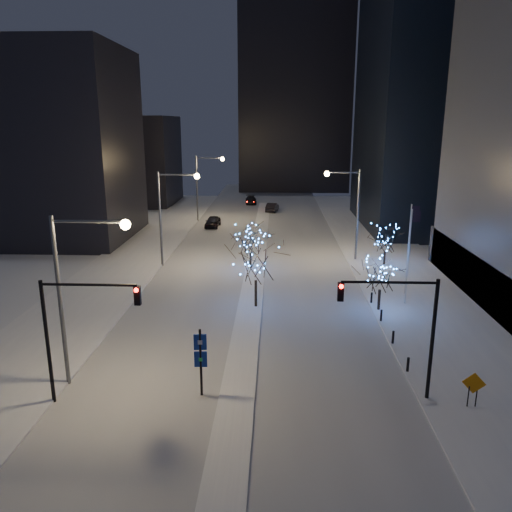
{
  "coord_description": "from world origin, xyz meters",
  "views": [
    {
      "loc": [
        2.03,
        -23.92,
        14.83
      ],
      "look_at": [
        0.6,
        12.75,
        5.0
      ],
      "focal_mm": 35.0,
      "sensor_mm": 36.0,
      "label": 1
    }
  ],
  "objects_px": {
    "street_lamp_east": "(350,203)",
    "construction_sign": "(474,386)",
    "car_near": "(213,222)",
    "holiday_tree_median_far": "(250,240)",
    "traffic_signal_east": "(405,319)",
    "car_far": "(251,200)",
    "wayfinding_sign": "(201,355)",
    "street_lamp_w_near": "(77,278)",
    "street_lamp_w_mid": "(170,206)",
    "street_lamp_w_far": "(204,179)",
    "holiday_tree_plaza_far": "(386,239)",
    "traffic_signal_west": "(74,322)",
    "holiday_tree_median_near": "(256,259)",
    "holiday_tree_plaza_near": "(381,274)",
    "car_mid": "(272,207)"
  },
  "relations": [
    {
      "from": "holiday_tree_median_near",
      "to": "holiday_tree_plaza_near",
      "type": "bearing_deg",
      "value": -1.99
    },
    {
      "from": "street_lamp_w_mid",
      "to": "car_far",
      "type": "height_order",
      "value": "street_lamp_w_mid"
    },
    {
      "from": "street_lamp_w_mid",
      "to": "construction_sign",
      "type": "xyz_separation_m",
      "value": [
        21.55,
        -26.82,
        -5.15
      ]
    },
    {
      "from": "street_lamp_w_far",
      "to": "holiday_tree_plaza_far",
      "type": "relative_size",
      "value": 2.27
    },
    {
      "from": "traffic_signal_west",
      "to": "holiday_tree_median_far",
      "type": "relative_size",
      "value": 1.51
    },
    {
      "from": "car_near",
      "to": "holiday_tree_median_near",
      "type": "height_order",
      "value": "holiday_tree_median_near"
    },
    {
      "from": "car_near",
      "to": "holiday_tree_plaza_near",
      "type": "relative_size",
      "value": 1.01
    },
    {
      "from": "holiday_tree_plaza_near",
      "to": "construction_sign",
      "type": "relative_size",
      "value": 2.33
    },
    {
      "from": "holiday_tree_plaza_far",
      "to": "car_far",
      "type": "bearing_deg",
      "value": 111.54
    },
    {
      "from": "street_lamp_w_mid",
      "to": "holiday_tree_plaza_far",
      "type": "height_order",
      "value": "street_lamp_w_mid"
    },
    {
      "from": "holiday_tree_median_far",
      "to": "wayfinding_sign",
      "type": "distance_m",
      "value": 25.07
    },
    {
      "from": "holiday_tree_median_near",
      "to": "holiday_tree_plaza_near",
      "type": "relative_size",
      "value": 1.36
    },
    {
      "from": "street_lamp_w_near",
      "to": "street_lamp_w_far",
      "type": "xyz_separation_m",
      "value": [
        0.0,
        50.0,
        0.0
      ]
    },
    {
      "from": "traffic_signal_west",
      "to": "wayfinding_sign",
      "type": "height_order",
      "value": "traffic_signal_west"
    },
    {
      "from": "traffic_signal_west",
      "to": "traffic_signal_east",
      "type": "bearing_deg",
      "value": 3.29
    },
    {
      "from": "car_near",
      "to": "wayfinding_sign",
      "type": "relative_size",
      "value": 1.17
    },
    {
      "from": "traffic_signal_east",
      "to": "car_far",
      "type": "xyz_separation_m",
      "value": [
        -11.51,
        68.36,
        -4.05
      ]
    },
    {
      "from": "street_lamp_w_near",
      "to": "car_mid",
      "type": "distance_m",
      "value": 60.31
    },
    {
      "from": "car_near",
      "to": "holiday_tree_median_near",
      "type": "xyz_separation_m",
      "value": [
        7.61,
        -32.78,
        3.4
      ]
    },
    {
      "from": "holiday_tree_median_far",
      "to": "construction_sign",
      "type": "bearing_deg",
      "value": -63.09
    },
    {
      "from": "traffic_signal_west",
      "to": "street_lamp_east",
      "type": "bearing_deg",
      "value": 58.31
    },
    {
      "from": "holiday_tree_plaza_near",
      "to": "construction_sign",
      "type": "bearing_deg",
      "value": -81.59
    },
    {
      "from": "car_near",
      "to": "holiday_tree_median_far",
      "type": "relative_size",
      "value": 1.01
    },
    {
      "from": "traffic_signal_west",
      "to": "holiday_tree_median_near",
      "type": "height_order",
      "value": "traffic_signal_west"
    },
    {
      "from": "street_lamp_w_near",
      "to": "street_lamp_w_mid",
      "type": "relative_size",
      "value": 1.0
    },
    {
      "from": "car_mid",
      "to": "holiday_tree_median_near",
      "type": "distance_m",
      "value": 46.43
    },
    {
      "from": "holiday_tree_median_near",
      "to": "car_far",
      "type": "bearing_deg",
      "value": 93.23
    },
    {
      "from": "holiday_tree_median_far",
      "to": "street_lamp_w_near",
      "type": "bearing_deg",
      "value": -109.36
    },
    {
      "from": "street_lamp_east",
      "to": "traffic_signal_west",
      "type": "bearing_deg",
      "value": -121.69
    },
    {
      "from": "street_lamp_w_mid",
      "to": "holiday_tree_plaza_far",
      "type": "xyz_separation_m",
      "value": [
        22.69,
        0.99,
        -3.6
      ]
    },
    {
      "from": "street_lamp_w_far",
      "to": "holiday_tree_median_far",
      "type": "distance_m",
      "value": 27.53
    },
    {
      "from": "car_far",
      "to": "holiday_tree_plaza_far",
      "type": "xyz_separation_m",
      "value": [
        16.33,
        -41.37,
        2.19
      ]
    },
    {
      "from": "holiday_tree_median_near",
      "to": "street_lamp_east",
      "type": "bearing_deg",
      "value": 57.73
    },
    {
      "from": "street_lamp_w_mid",
      "to": "holiday_tree_median_far",
      "type": "height_order",
      "value": "street_lamp_w_mid"
    },
    {
      "from": "street_lamp_w_mid",
      "to": "car_mid",
      "type": "xyz_separation_m",
      "value": [
        10.44,
        34.12,
        -5.74
      ]
    },
    {
      "from": "traffic_signal_east",
      "to": "car_near",
      "type": "distance_m",
      "value": 49.45
    },
    {
      "from": "holiday_tree_median_near",
      "to": "holiday_tree_median_far",
      "type": "height_order",
      "value": "holiday_tree_median_near"
    },
    {
      "from": "holiday_tree_median_near",
      "to": "holiday_tree_plaza_far",
      "type": "relative_size",
      "value": 1.43
    },
    {
      "from": "street_lamp_east",
      "to": "holiday_tree_median_far",
      "type": "bearing_deg",
      "value": -159.37
    },
    {
      "from": "car_far",
      "to": "construction_sign",
      "type": "height_order",
      "value": "construction_sign"
    },
    {
      "from": "street_lamp_w_near",
      "to": "holiday_tree_median_near",
      "type": "xyz_separation_m",
      "value": [
        9.44,
        12.82,
        -2.31
      ]
    },
    {
      "from": "car_mid",
      "to": "car_far",
      "type": "xyz_separation_m",
      "value": [
        -4.07,
        8.24,
        -0.05
      ]
    },
    {
      "from": "street_lamp_east",
      "to": "construction_sign",
      "type": "distance_m",
      "value": 30.36
    },
    {
      "from": "car_near",
      "to": "construction_sign",
      "type": "bearing_deg",
      "value": -64.12
    },
    {
      "from": "traffic_signal_east",
      "to": "holiday_tree_median_far",
      "type": "relative_size",
      "value": 1.51
    },
    {
      "from": "traffic_signal_west",
      "to": "street_lamp_w_near",
      "type": "bearing_deg",
      "value": 103.96
    },
    {
      "from": "traffic_signal_west",
      "to": "car_far",
      "type": "relative_size",
      "value": 1.43
    },
    {
      "from": "street_lamp_w_far",
      "to": "wayfinding_sign",
      "type": "bearing_deg",
      "value": -82.25
    },
    {
      "from": "holiday_tree_plaza_far",
      "to": "holiday_tree_median_near",
      "type": "bearing_deg",
      "value": -135.18
    },
    {
      "from": "street_lamp_w_far",
      "to": "street_lamp_east",
      "type": "relative_size",
      "value": 1.0
    }
  ]
}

